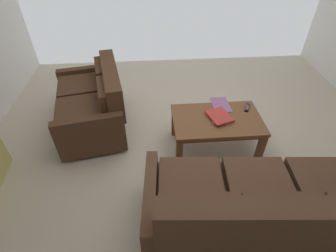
% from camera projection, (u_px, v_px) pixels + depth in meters
% --- Properties ---
extents(ground_plane, '(5.31, 5.00, 0.01)m').
position_uv_depth(ground_plane, '(193.00, 150.00, 3.24)').
color(ground_plane, beige).
extents(sofa_main, '(2.05, 1.01, 0.83)m').
position_uv_depth(sofa_main, '(262.00, 209.00, 2.20)').
color(sofa_main, black).
rests_on(sofa_main, ground).
extents(loveseat_near, '(1.01, 1.42, 0.83)m').
position_uv_depth(loveseat_near, '(94.00, 104.00, 3.37)').
color(loveseat_near, black).
rests_on(loveseat_near, ground).
extents(coffee_table, '(1.02, 0.64, 0.45)m').
position_uv_depth(coffee_table, '(217.00, 123.00, 3.03)').
color(coffee_table, brown).
rests_on(coffee_table, ground).
extents(book_stack, '(0.31, 0.34, 0.04)m').
position_uv_depth(book_stack, '(220.00, 117.00, 2.97)').
color(book_stack, '#996699').
rests_on(book_stack, coffee_table).
extents(tv_remote, '(0.11, 0.16, 0.02)m').
position_uv_depth(tv_remote, '(247.00, 108.00, 3.13)').
color(tv_remote, black).
rests_on(tv_remote, coffee_table).
extents(loose_magazine, '(0.22, 0.32, 0.01)m').
position_uv_depth(loose_magazine, '(221.00, 105.00, 3.19)').
color(loose_magazine, '#996699').
rests_on(loose_magazine, coffee_table).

